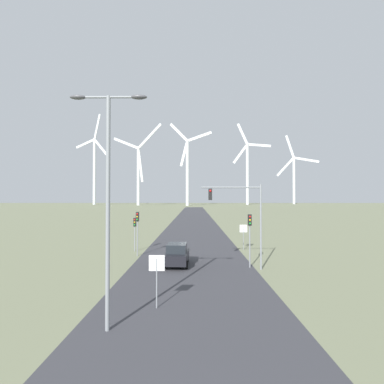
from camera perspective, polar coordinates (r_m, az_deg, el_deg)
road_surface at (r=52.91m, az=0.23°, el=-7.16°), size 10.00×240.00×0.01m
streetlamp at (r=13.27m, az=-15.71°, el=1.86°), size 3.33×0.32×10.05m
stop_sign_near at (r=15.89m, az=-6.73°, el=-14.71°), size 0.81×0.07×2.69m
stop_sign_far at (r=32.93m, az=9.77°, el=-7.57°), size 0.81×0.07×2.70m
traffic_light_post_near_left at (r=32.08m, az=-10.84°, el=-6.51°), size 0.28×0.34×3.50m
traffic_light_post_near_right at (r=24.73m, az=10.95°, el=-6.87°), size 0.28×0.34×4.27m
traffic_light_post_mid_left at (r=29.52m, az=-10.35°, el=-5.98°), size 0.28×0.34×4.23m
traffic_light_mast_overhead at (r=23.76m, az=9.32°, el=-3.20°), size 4.73×0.35×6.68m
car_approaching at (r=25.34m, az=-2.88°, el=-11.80°), size 1.98×4.17×1.83m
wind_turbine_far_left at (r=246.59m, az=-18.09°, el=4.95°), size 31.01×15.28×70.49m
wind_turbine_left at (r=218.19m, az=-10.17°, el=4.46°), size 38.36×20.26×56.90m
wind_turbine_center at (r=210.16m, az=-0.88°, el=5.03°), size 29.66×11.22×58.91m
wind_turbine_right at (r=237.57m, az=10.50°, el=4.56°), size 28.76×6.43×63.87m
wind_turbine_far_right at (r=267.69m, az=18.83°, el=3.16°), size 31.36×15.07×58.95m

